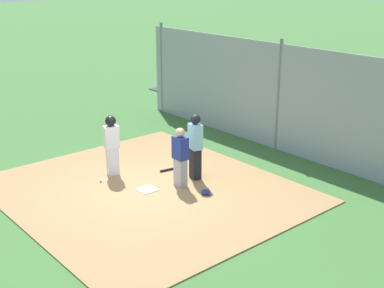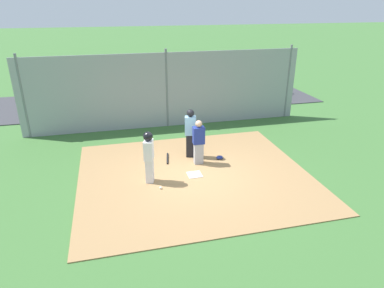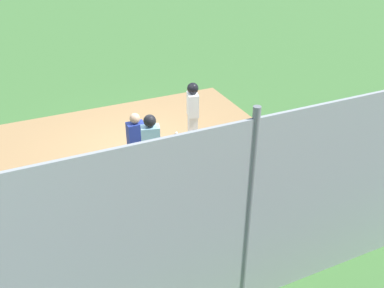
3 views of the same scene
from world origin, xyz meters
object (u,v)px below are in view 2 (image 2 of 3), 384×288
umpire (190,132)px  baseball_bat (168,158)px  catcher_mask (220,157)px  parked_car_white (249,83)px  runner (149,154)px  parked_car_red (146,92)px  catcher (199,142)px  home_plate (195,175)px  baseball (161,188)px

umpire → baseball_bat: umpire is taller
catcher_mask → parked_car_white: (-4.61, -8.50, 0.52)m
runner → parked_car_white: runner is taller
umpire → runner: 2.21m
catcher_mask → parked_car_white: 9.68m
parked_car_red → catcher_mask: bearing=-73.1°
catcher → baseball_bat: catcher is taller
umpire → parked_car_red: (0.67, -7.34, -0.33)m
catcher_mask → parked_car_red: bearing=-78.4°
runner → catcher: bearing=42.2°
catcher → catcher_mask: (-0.80, -0.14, -0.73)m
umpire → home_plate: bearing=6.1°
umpire → parked_car_red: umpire is taller
home_plate → parked_car_red: 8.79m
baseball_bat → home_plate: bearing=-144.8°
catcher → catcher_mask: bearing=101.3°
umpire → parked_car_white: bearing=159.8°
runner → baseball_bat: runner is taller
runner → catcher_mask: 2.90m
baseball → parked_car_red: size_ratio=0.02×
baseball_bat → parked_car_white: bearing=-28.1°
baseball → parked_car_red: parked_car_red is taller
parked_car_red → runner: bearing=-91.0°
umpire → baseball_bat: bearing=-71.9°
runner → parked_car_white: bearing=68.6°
home_plate → parked_car_red: size_ratio=0.10×
home_plate → baseball: size_ratio=5.95×
home_plate → baseball_bat: baseball_bat is taller
umpire → runner: bearing=-33.1°
runner → catcher_mask: runner is taller
home_plate → catcher: catcher is taller
catcher → umpire: size_ratio=0.88×
baseball → parked_car_white: 12.23m
baseball → baseball_bat: bearing=-105.6°
home_plate → catcher_mask: 1.48m
catcher_mask → baseball: 2.80m
baseball → parked_car_white: parked_car_white is taller
home_plate → parked_car_white: 11.07m
catcher → baseball_bat: 1.36m
baseball_bat → parked_car_white: size_ratio=0.20×
catcher → baseball_bat: bearing=-118.3°
baseball → umpire: bearing=-124.5°
umpire → parked_car_white: 9.77m
home_plate → baseball: bearing=27.4°
catcher → parked_car_red: (0.80, -7.95, -0.21)m
baseball → catcher_mask: bearing=-146.3°
home_plate → runner: 1.70m
home_plate → baseball: 1.34m
home_plate → parked_car_red: (0.46, -8.76, 0.57)m
catcher_mask → parked_car_red: (1.61, -7.82, 0.52)m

